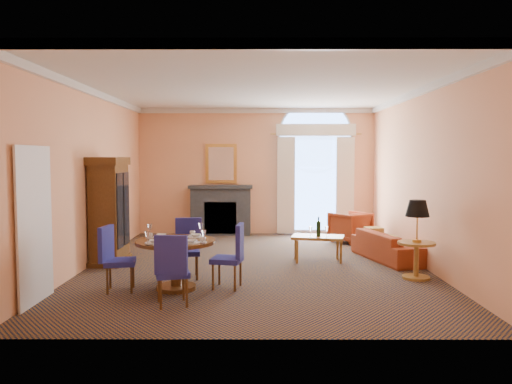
{
  "coord_description": "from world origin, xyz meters",
  "views": [
    {
      "loc": [
        0.03,
        -9.01,
        1.96
      ],
      "look_at": [
        0.0,
        0.5,
        1.3
      ],
      "focal_mm": 35.0,
      "sensor_mm": 36.0,
      "label": 1
    }
  ],
  "objects_px": {
    "sofa": "(389,246)",
    "side_table": "(417,229)",
    "coffee_table": "(318,238)",
    "armchair": "(350,227)",
    "armoire": "(109,212)",
    "dining_table": "(176,253)"
  },
  "relations": [
    {
      "from": "sofa",
      "to": "dining_table",
      "type": "bearing_deg",
      "value": 105.32
    },
    {
      "from": "dining_table",
      "to": "armchair",
      "type": "height_order",
      "value": "dining_table"
    },
    {
      "from": "armchair",
      "to": "side_table",
      "type": "relative_size",
      "value": 0.62
    },
    {
      "from": "armchair",
      "to": "side_table",
      "type": "xyz_separation_m",
      "value": [
        0.43,
        -3.47,
        0.45
      ]
    },
    {
      "from": "armchair",
      "to": "coffee_table",
      "type": "distance_m",
      "value": 2.36
    },
    {
      "from": "sofa",
      "to": "coffee_table",
      "type": "bearing_deg",
      "value": 81.27
    },
    {
      "from": "side_table",
      "to": "dining_table",
      "type": "bearing_deg",
      "value": -169.93
    },
    {
      "from": "armoire",
      "to": "side_table",
      "type": "bearing_deg",
      "value": -12.73
    },
    {
      "from": "armoire",
      "to": "side_table",
      "type": "distance_m",
      "value": 5.46
    },
    {
      "from": "sofa",
      "to": "side_table",
      "type": "relative_size",
      "value": 1.47
    },
    {
      "from": "armoire",
      "to": "sofa",
      "type": "bearing_deg",
      "value": 2.99
    },
    {
      "from": "coffee_table",
      "to": "sofa",
      "type": "bearing_deg",
      "value": 17.77
    },
    {
      "from": "sofa",
      "to": "armchair",
      "type": "distance_m",
      "value": 2.03
    },
    {
      "from": "dining_table",
      "to": "coffee_table",
      "type": "distance_m",
      "value": 3.09
    },
    {
      "from": "side_table",
      "to": "armchair",
      "type": "bearing_deg",
      "value": 97.04
    },
    {
      "from": "sofa",
      "to": "coffee_table",
      "type": "relative_size",
      "value": 1.76
    },
    {
      "from": "sofa",
      "to": "armchair",
      "type": "xyz_separation_m",
      "value": [
        -0.38,
        1.99,
        0.09
      ]
    },
    {
      "from": "sofa",
      "to": "armchair",
      "type": "bearing_deg",
      "value": -3.86
    },
    {
      "from": "armoire",
      "to": "dining_table",
      "type": "distance_m",
      "value": 2.46
    },
    {
      "from": "coffee_table",
      "to": "side_table",
      "type": "height_order",
      "value": "side_table"
    },
    {
      "from": "armoire",
      "to": "sofa",
      "type": "height_order",
      "value": "armoire"
    },
    {
      "from": "sofa",
      "to": "side_table",
      "type": "distance_m",
      "value": 1.57
    }
  ]
}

